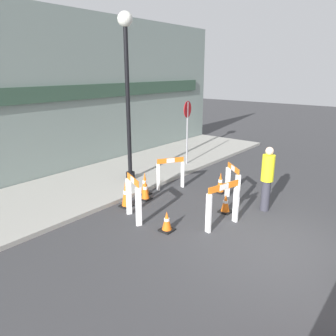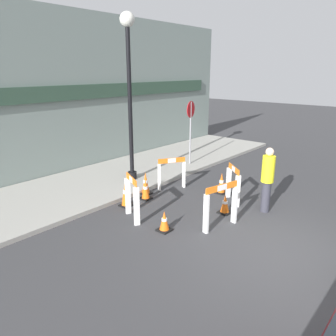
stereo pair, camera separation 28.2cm
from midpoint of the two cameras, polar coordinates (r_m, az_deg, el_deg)
The scene contains 16 objects.
ground_plane at distance 7.23m, azimuth 20.30°, elevation -13.82°, with size 60.00×60.00×0.00m, color #38383A.
sidewalk_slab at distance 10.69m, azimuth -12.16°, elevation -2.71°, with size 18.00×3.38×0.11m.
storefront_facade at distance 11.60m, azimuth -18.41°, elevation 11.99°, with size 18.00×0.22×5.50m.
streetlamp_post at distance 10.25m, azimuth -5.99°, elevation 15.61°, with size 0.44×0.44×5.04m.
stop_sign at distance 12.20m, azimuth 4.63°, elevation 7.90°, with size 0.59×0.13×2.35m.
barricade_0 at distance 8.00m, azimuth -5.29°, elevation -5.03°, with size 0.46×0.75×1.11m.
barricade_1 at distance 7.68m, azimuth 10.27°, elevation -6.20°, with size 0.97×0.36×1.08m.
barricade_2 at distance 9.22m, azimuth 12.11°, elevation -2.60°, with size 0.61×0.68×1.04m.
barricade_3 at distance 10.04m, azimuth 1.45°, elevation -0.73°, with size 0.81×0.55×0.98m.
traffic_cone_0 at distance 7.55m, azimuth 0.44°, elevation -9.33°, with size 0.30×0.30×0.48m.
traffic_cone_1 at distance 9.90m, azimuth 10.10°, elevation -2.65°, with size 0.30×0.30×0.63m.
traffic_cone_2 at distance 9.31m, azimuth -3.06°, elevation -3.78°, with size 0.30×0.30×0.60m.
traffic_cone_3 at distance 8.86m, azimuth -6.51°, elevation -4.52°, with size 0.30×0.30×0.72m.
traffic_cone_4 at distance 8.58m, azimuth 10.83°, elevation -6.23°, with size 0.30×0.30×0.51m.
traffic_cone_5 at distance 9.68m, azimuth -3.09°, elevation -2.70°, with size 0.30×0.30×0.68m.
person_worker at distance 8.71m, azimuth 17.82°, elevation -1.63°, with size 0.44×0.44×1.70m.
Camera 2 is at (-5.89, -2.06, 3.55)m, focal length 35.00 mm.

